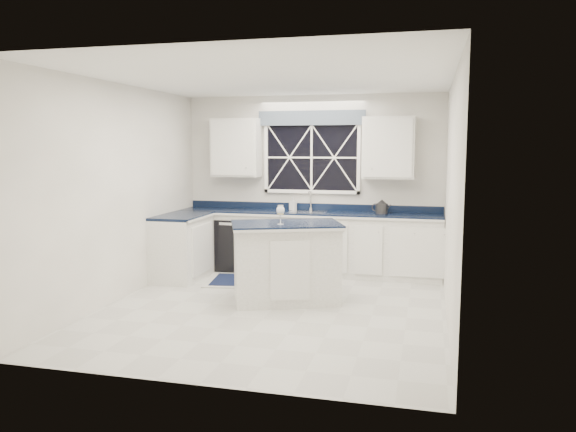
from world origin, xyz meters
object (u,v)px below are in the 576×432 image
(dishwasher, at_px, (239,243))
(soap_bottle, at_px, (293,204))
(faucet, at_px, (311,200))
(island, at_px, (286,262))
(kettle, at_px, (382,207))
(wine_glass, at_px, (281,211))

(dishwasher, bearing_deg, soap_bottle, 11.38)
(faucet, bearing_deg, island, -87.85)
(island, height_order, kettle, kettle)
(faucet, height_order, island, faucet)
(dishwasher, bearing_deg, wine_glass, -56.95)
(kettle, height_order, soap_bottle, kettle)
(faucet, relative_size, kettle, 1.04)
(soap_bottle, bearing_deg, wine_glass, -80.81)
(island, distance_m, kettle, 2.02)
(island, distance_m, soap_bottle, 1.88)
(wine_glass, xyz_separation_m, soap_bottle, (-0.31, 1.91, -0.11))
(dishwasher, xyz_separation_m, soap_bottle, (0.83, 0.17, 0.63))
(island, relative_size, soap_bottle, 7.55)
(island, xyz_separation_m, soap_bottle, (-0.34, 1.77, 0.54))
(faucet, xyz_separation_m, soap_bottle, (-0.27, -0.03, -0.06))
(dishwasher, height_order, wine_glass, wine_glass)
(dishwasher, bearing_deg, kettle, 1.33)
(kettle, height_order, wine_glass, wine_glass)
(dishwasher, xyz_separation_m, island, (1.17, -1.60, 0.09))
(kettle, bearing_deg, dishwasher, -165.07)
(kettle, distance_m, soap_bottle, 1.37)
(island, distance_m, wine_glass, 0.67)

